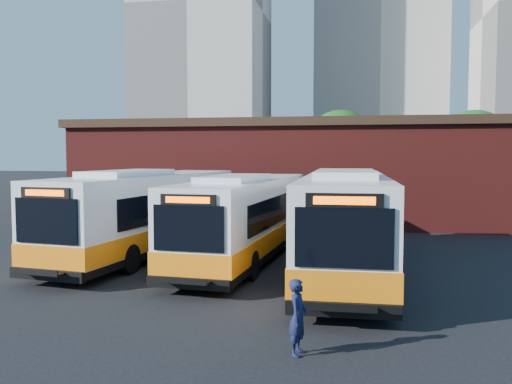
% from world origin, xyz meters
% --- Properties ---
extents(ground, '(220.00, 220.00, 0.00)m').
position_xyz_m(ground, '(0.00, 0.00, 0.00)').
color(ground, black).
extents(bus_midwest, '(4.41, 13.61, 3.66)m').
position_xyz_m(bus_midwest, '(-5.20, 5.29, 1.66)').
color(bus_midwest, white).
rests_on(bus_midwest, ground).
extents(bus_mideast, '(3.53, 12.98, 3.50)m').
position_xyz_m(bus_mideast, '(-0.86, 4.88, 1.59)').
color(bus_mideast, white).
rests_on(bus_mideast, ground).
extents(bus_east, '(3.12, 13.88, 3.76)m').
position_xyz_m(bus_east, '(3.18, 3.33, 1.71)').
color(bus_east, white).
rests_on(bus_east, ground).
extents(transit_worker, '(0.48, 0.65, 1.65)m').
position_xyz_m(transit_worker, '(2.41, -5.19, 0.82)').
color(transit_worker, '#131737').
rests_on(transit_worker, ground).
extents(depot_building, '(28.60, 12.60, 6.40)m').
position_xyz_m(depot_building, '(0.00, 20.00, 3.26)').
color(depot_building, maroon).
rests_on(depot_building, ground).
extents(tree_west, '(6.00, 6.00, 7.65)m').
position_xyz_m(tree_west, '(-10.00, 32.00, 4.64)').
color(tree_west, '#382314').
rests_on(tree_west, ground).
extents(tree_mid, '(6.56, 6.56, 8.36)m').
position_xyz_m(tree_mid, '(2.00, 34.00, 5.08)').
color(tree_mid, '#382314').
rests_on(tree_mid, ground).
extents(tree_east, '(6.24, 6.24, 7.96)m').
position_xyz_m(tree_east, '(13.00, 31.00, 4.83)').
color(tree_east, '#382314').
rests_on(tree_east, ground).
extents(tower_left, '(20.00, 18.00, 56.20)m').
position_xyz_m(tower_left, '(-22.00, 72.00, 27.84)').
color(tower_left, beige).
rests_on(tower_left, ground).
extents(tower_center, '(22.00, 20.00, 61.20)m').
position_xyz_m(tower_center, '(7.00, 86.00, 30.34)').
color(tower_center, '#B6B3A6').
rests_on(tower_center, ground).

